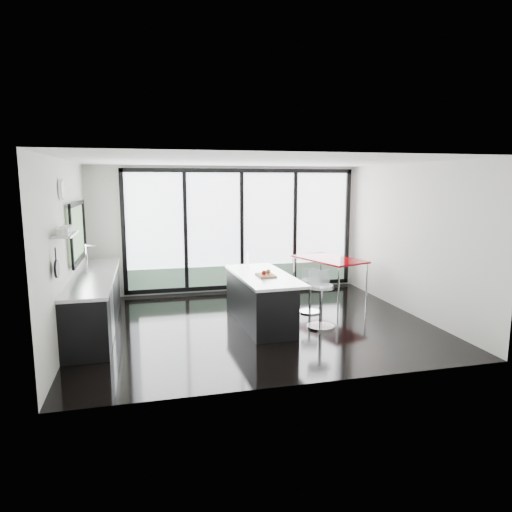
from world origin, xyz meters
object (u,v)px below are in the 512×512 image
object	(u,v)px
bar_stool_near	(321,306)
bar_stool_far	(310,296)
island	(260,298)
red_table	(329,277)

from	to	relation	value
bar_stool_near	bar_stool_far	distance (m)	0.91
island	bar_stool_far	bearing A→B (deg)	20.13
island	red_table	size ratio (longest dim) A/B	1.39
bar_stool_far	red_table	world-z (taller)	red_table
island	bar_stool_near	xyz separation A→B (m)	(0.95, -0.50, -0.07)
island	bar_stool_near	world-z (taller)	island
bar_stool_near	red_table	xyz separation A→B (m)	(0.98, 1.98, 0.04)
island	bar_stool_near	distance (m)	1.07
island	red_table	world-z (taller)	island
island	red_table	bearing A→B (deg)	37.45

